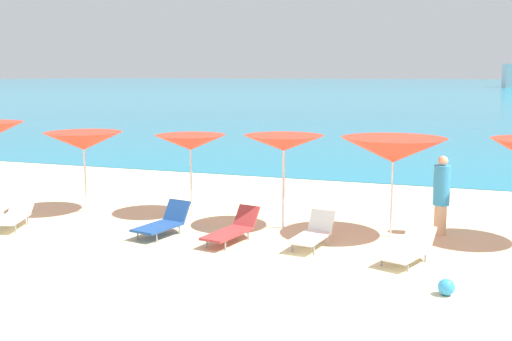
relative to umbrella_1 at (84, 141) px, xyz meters
name	(u,v)px	position (x,y,z in m)	size (l,w,h in m)	color
ground_plane	(377,191)	(6.48, 6.12, -1.98)	(50.00, 100.00, 0.30)	beige
ocean_water	(465,84)	(6.48, 226.60, -1.82)	(650.00, 440.00, 0.02)	teal
umbrella_1	(84,141)	(0.00, 0.00, 0.00)	(2.00, 2.00, 2.06)	silver
umbrella_2	(190,142)	(2.68, 0.61, 0.00)	(1.83, 1.83, 2.02)	silver
umbrella_3	(284,143)	(5.22, 0.15, 0.13)	(1.86, 1.86, 2.14)	silver
umbrella_4	(393,150)	(7.64, 0.19, 0.07)	(2.35, 2.35, 2.17)	silver
lounge_chair_0	(408,249)	(8.18, -1.50, -1.58)	(1.03, 1.50, 0.61)	white
lounge_chair_2	(313,233)	(6.25, -1.12, -1.54)	(0.71, 1.40, 0.66)	white
lounge_chair_3	(14,215)	(-0.66, -1.86, -1.55)	(1.03, 1.60, 0.56)	white
lounge_chair_5	(232,229)	(4.55, -1.31, -1.55)	(0.80, 1.67, 0.65)	#A53333
lounge_chair_6	(163,222)	(2.92, -1.32, -1.54)	(0.86, 1.48, 0.68)	#1E478C
beachgoer_0	(441,194)	(8.64, 0.74, -0.91)	(0.36, 0.36, 1.75)	#DBAA84
beach_ball	(446,287)	(8.94, -3.08, -1.69)	(0.27, 0.27, 0.27)	#3399D8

